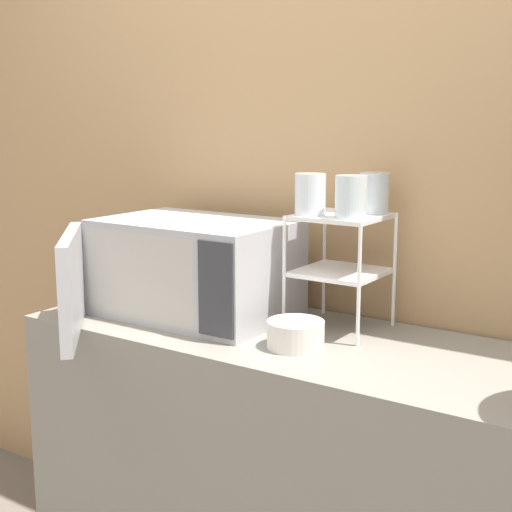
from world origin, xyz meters
name	(u,v)px	position (x,y,z in m)	size (l,w,h in m)	color
wall_back	(337,183)	(0.00, 0.59, 1.30)	(8.00, 0.06, 2.60)	tan
counter	(279,487)	(0.00, 0.28, 0.46)	(1.45, 0.55, 0.91)	gray
microwave	(189,269)	(-0.32, 0.28, 1.05)	(0.58, 0.70, 0.29)	#ADADB2
dish_rack	(341,247)	(0.11, 0.41, 1.14)	(0.23, 0.24, 0.32)	white
glass_front_left	(310,194)	(0.05, 0.34, 1.29)	(0.08, 0.08, 0.11)	silver
glass_back_right	(374,193)	(0.17, 0.47, 1.29)	(0.08, 0.08, 0.11)	silver
glass_front_right	(351,197)	(0.17, 0.35, 1.29)	(0.08, 0.08, 0.11)	silver
bowl	(296,335)	(0.10, 0.19, 0.95)	(0.15, 0.15, 0.07)	silver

